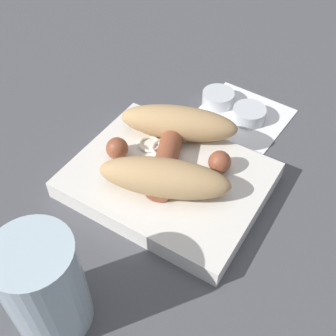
{
  "coord_description": "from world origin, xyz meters",
  "views": [
    {
      "loc": [
        0.2,
        -0.32,
        0.44
      ],
      "look_at": [
        0.0,
        0.0,
        0.04
      ],
      "focal_mm": 45.0,
      "sensor_mm": 36.0,
      "label": 1
    }
  ],
  "objects": [
    {
      "name": "condiment_cup_far",
      "position": [
        -0.03,
        0.2,
        0.01
      ],
      "size": [
        0.05,
        0.05,
        0.02
      ],
      "color": "silver",
      "rests_on": "ground_plane"
    },
    {
      "name": "drink_glass",
      "position": [
        -0.01,
        -0.22,
        0.06
      ],
      "size": [
        0.08,
        0.08,
        0.13
      ],
      "color": "silver",
      "rests_on": "ground_plane"
    },
    {
      "name": "food_tray",
      "position": [
        0.0,
        0.0,
        0.01
      ],
      "size": [
        0.25,
        0.2,
        0.03
      ],
      "color": "silver",
      "rests_on": "ground_plane"
    },
    {
      "name": "pickled_veggies",
      "position": [
        -0.03,
        0.05,
        0.03
      ],
      "size": [
        0.07,
        0.08,
        0.01
      ],
      "color": "orange",
      "rests_on": "food_tray"
    },
    {
      "name": "condiment_cup_near",
      "position": [
        0.03,
        0.19,
        0.01
      ],
      "size": [
        0.05,
        0.05,
        0.02
      ],
      "color": "silver",
      "rests_on": "ground_plane"
    },
    {
      "name": "sausage",
      "position": [
        -0.01,
        0.02,
        0.04
      ],
      "size": [
        0.16,
        0.14,
        0.03
      ],
      "color": "brown",
      "rests_on": "food_tray"
    },
    {
      "name": "napkin",
      "position": [
        0.02,
        0.19,
        0.0
      ],
      "size": [
        0.15,
        0.15,
        0.0
      ],
      "color": "white",
      "rests_on": "ground_plane"
    },
    {
      "name": "ground_plane",
      "position": [
        0.0,
        0.0,
        0.0
      ],
      "size": [
        3.0,
        3.0,
        0.0
      ],
      "primitive_type": "plane",
      "color": "#4C4C51"
    },
    {
      "name": "bread_roll",
      "position": [
        -0.01,
        0.02,
        0.05
      ],
      "size": [
        0.21,
        0.21,
        0.05
      ],
      "color": "tan",
      "rests_on": "food_tray"
    }
  ]
}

